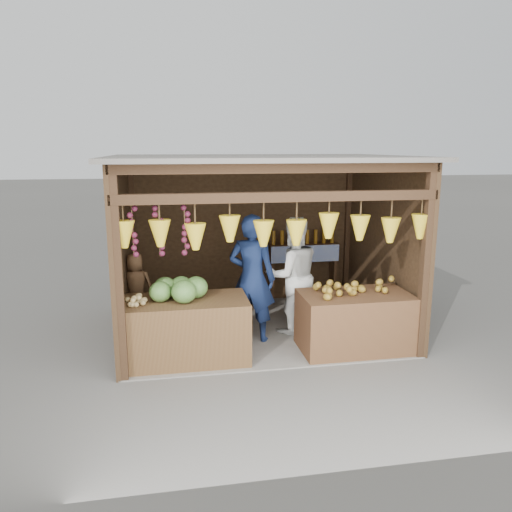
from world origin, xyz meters
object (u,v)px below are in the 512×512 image
at_px(counter_right, 354,322).
at_px(woman_standing, 293,276).
at_px(counter_left, 186,330).
at_px(man_standing, 252,278).
at_px(vendor_seated, 136,286).

height_order(counter_right, woman_standing, woman_standing).
bearing_deg(woman_standing, counter_left, 19.93).
bearing_deg(man_standing, counter_right, -179.75).
bearing_deg(man_standing, woman_standing, -135.60).
height_order(counter_right, vendor_seated, vendor_seated).
distance_m(counter_right, man_standing, 1.56).
relative_size(counter_left, vendor_seated, 1.62).
xyz_separation_m(woman_standing, vendor_seated, (-2.32, 0.24, -0.12)).
relative_size(counter_right, man_standing, 0.80).
distance_m(counter_right, woman_standing, 1.19).
distance_m(counter_left, man_standing, 1.24).
xyz_separation_m(counter_right, man_standing, (-1.34, 0.61, 0.53)).
distance_m(counter_left, woman_standing, 1.88).
bearing_deg(vendor_seated, counter_left, 126.78).
bearing_deg(woman_standing, counter_right, 122.65).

